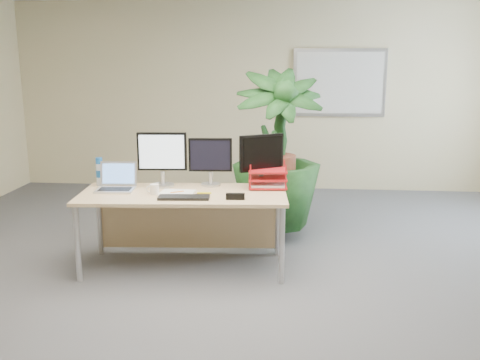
# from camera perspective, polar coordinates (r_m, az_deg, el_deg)

# --- Properties ---
(floor) EXTENTS (8.00, 8.00, 0.00)m
(floor) POSITION_cam_1_polar(r_m,az_deg,el_deg) (4.25, -2.02, -13.47)
(floor) COLOR #4B4B50
(floor) RESTS_ON ground
(back_wall) EXTENTS (7.00, 0.04, 2.70)m
(back_wall) POSITION_cam_1_polar(r_m,az_deg,el_deg) (7.82, 1.57, 8.90)
(back_wall) COLOR beige
(back_wall) RESTS_ON floor
(whiteboard) EXTENTS (1.30, 0.04, 0.95)m
(whiteboard) POSITION_cam_1_polar(r_m,az_deg,el_deg) (7.79, 10.55, 10.15)
(whiteboard) COLOR #ADADB2
(whiteboard) RESTS_ON back_wall
(desk) EXTENTS (1.89, 0.90, 0.71)m
(desk) POSITION_cam_1_polar(r_m,az_deg,el_deg) (4.95, -5.90, -2.74)
(desk) COLOR tan
(desk) RESTS_ON floor
(floor_plant) EXTENTS (0.99, 0.99, 1.50)m
(floor_plant) POSITION_cam_1_polar(r_m,az_deg,el_deg) (5.60, 3.90, 1.11)
(floor_plant) COLOR #133414
(floor_plant) RESTS_ON floor
(monitor_left) EXTENTS (0.46, 0.21, 0.51)m
(monitor_left) POSITION_cam_1_polar(r_m,az_deg,el_deg) (5.03, -8.31, 2.58)
(monitor_left) COLOR #B8B8BD
(monitor_left) RESTS_ON desk
(monitor_right) EXTENTS (0.41, 0.18, 0.45)m
(monitor_right) POSITION_cam_1_polar(r_m,az_deg,el_deg) (5.02, -3.18, 2.30)
(monitor_right) COLOR #B8B8BD
(monitor_right) RESTS_ON desk
(monitor_dark) EXTENTS (0.40, 0.26, 0.49)m
(monitor_dark) POSITION_cam_1_polar(r_m,az_deg,el_deg) (4.98, 2.32, 2.48)
(monitor_dark) COLOR #B8B8BD
(monitor_dark) RESTS_ON desk
(laptop) EXTENTS (0.36, 0.32, 0.24)m
(laptop) POSITION_cam_1_polar(r_m,az_deg,el_deg) (5.03, -13.02, -0.31)
(laptop) COLOR silver
(laptop) RESTS_ON desk
(keyboard) EXTENTS (0.45, 0.18, 0.02)m
(keyboard) POSITION_cam_1_polar(r_m,az_deg,el_deg) (4.61, -6.01, -1.86)
(keyboard) COLOR black
(keyboard) RESTS_ON desk
(coffee_mug) EXTENTS (0.12, 0.08, 0.09)m
(coffee_mug) POSITION_cam_1_polar(r_m,az_deg,el_deg) (4.80, -9.15, -0.97)
(coffee_mug) COLOR white
(coffee_mug) RESTS_ON desk
(spiral_notebook) EXTENTS (0.31, 0.24, 0.01)m
(spiral_notebook) POSITION_cam_1_polar(r_m,az_deg,el_deg) (4.80, -6.72, -1.36)
(spiral_notebook) COLOR white
(spiral_notebook) RESTS_ON desk
(orange_pen) EXTENTS (0.11, 0.07, 0.01)m
(orange_pen) POSITION_cam_1_polar(r_m,az_deg,el_deg) (4.79, -6.72, -1.27)
(orange_pen) COLOR orange
(orange_pen) RESTS_ON spiral_notebook
(yellow_highlighter) EXTENTS (0.13, 0.03, 0.02)m
(yellow_highlighter) POSITION_cam_1_polar(r_m,az_deg,el_deg) (4.76, -3.83, -1.38)
(yellow_highlighter) COLOR yellow
(yellow_highlighter) RESTS_ON desk
(water_bottle) EXTENTS (0.07, 0.07, 0.27)m
(water_bottle) POSITION_cam_1_polar(r_m,az_deg,el_deg) (5.21, -14.74, 0.81)
(water_bottle) COLOR white
(water_bottle) RESTS_ON desk
(letter_tray) EXTENTS (0.37, 0.29, 0.17)m
(letter_tray) POSITION_cam_1_polar(r_m,az_deg,el_deg) (4.97, 2.97, 0.03)
(letter_tray) COLOR #AF151A
(letter_tray) RESTS_ON desk
(stapler) EXTENTS (0.16, 0.05, 0.05)m
(stapler) POSITION_cam_1_polar(r_m,az_deg,el_deg) (4.56, -0.50, -1.77)
(stapler) COLOR black
(stapler) RESTS_ON desk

